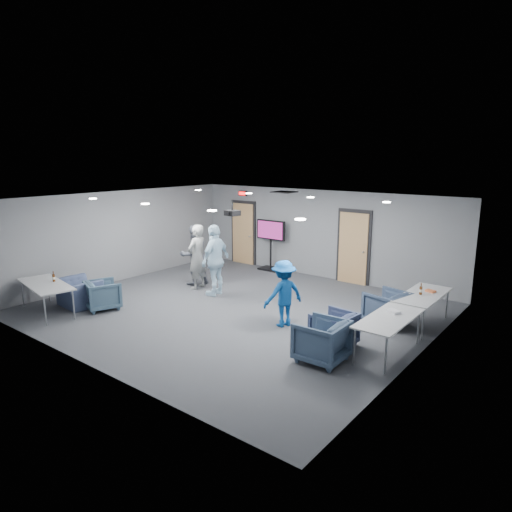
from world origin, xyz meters
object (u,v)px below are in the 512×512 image
Objects in this scene: chair_right_a at (387,308)px; bottle_front at (54,278)px; table_right_a at (423,296)px; projector at (232,213)px; person_a at (197,257)px; table_front_left at (46,285)px; chair_front_b at (78,293)px; table_right_b at (389,320)px; tv_stand at (271,242)px; person_c at (216,260)px; chair_right_c at (321,341)px; person_d at (284,294)px; chair_right_b at (334,329)px; chair_front_a at (103,295)px; person_b at (194,255)px; bottle_right at (421,290)px.

bottle_front reaches higher than chair_right_a.
projector is at bearing 114.61° from table_right_a.
person_a is 3.96m from table_front_left.
chair_right_a is (5.36, 0.62, -0.54)m from person_a.
chair_front_b is 7.58m from table_right_b.
bottle_front is 0.15× the size of tv_stand.
person_c is 2.23× the size of chair_right_c.
person_d is 1.78× the size of chair_right_a.
projector is at bearing -66.23° from tv_stand.
person_d reaches higher than chair_front_b.
chair_front_b is 0.57× the size of table_right_a.
table_right_a is (0.84, 2.95, 0.29)m from chair_right_c.
chair_front_b is at bearing -69.08° from chair_right_b.
chair_front_b is at bearing -44.35° from person_c.
tv_stand is at bearing 86.24° from table_front_left.
person_c reaches higher than person_a.
table_right_a is 4.69m from projector.
bottle_front is at bearing -133.56° from projector.
table_front_left is at bearing -131.26° from projector.
chair_front_b is 4.10× the size of bottle_front.
person_d is 1.92× the size of chair_right_b.
bottle_front is at bearing 64.20° from chair_front_a.
chair_right_b is at bearing 155.62° from table_right_a.
table_right_a and table_right_b have the same top height.
tv_stand is at bearing -179.49° from person_c.
tv_stand reaches higher than chair_right_b.
chair_right_b is 6.33m from tv_stand.
projector reaches higher than person_b.
chair_right_a is at bearing -25.73° from tv_stand.
person_c is at bearing -120.96° from chair_front_b.
person_a is 2.37× the size of chair_right_b.
chair_front_b is at bearing -138.64° from projector.
bottle_front is at bearing -65.06° from chair_right_b.
person_d is 1.92m from chair_right_c.
chair_right_a is 0.47× the size of table_right_b.
projector reaches higher than table_right_b.
projector reaches higher than tv_stand.
bottle_front reaches higher than chair_right_c.
chair_right_a is at bearing 120.08° from table_right_a.
projector reaches higher than person_c.
chair_right_a is 0.42× the size of table_front_left.
person_d reaches higher than bottle_front.
table_right_b is (6.58, 1.81, 0.33)m from chair_front_a.
chair_right_c is at bearing 89.83° from person_b.
table_right_b is at bearing 19.35° from bottle_front.
bottle_right is (5.16, 1.05, -0.14)m from person_c.
person_a is 1.04× the size of person_b.
bottle_front is (-7.38, -4.49, 0.14)m from table_right_a.
chair_right_a is 8.00m from table_front_left.
person_a is 2.83m from chair_front_a.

